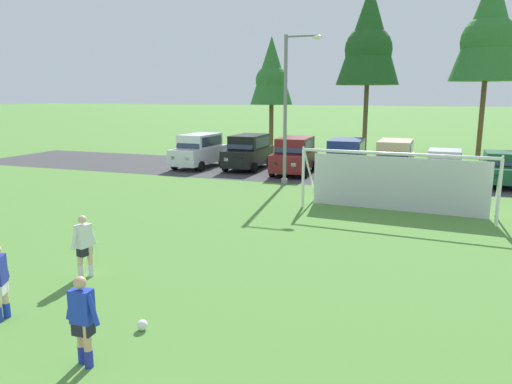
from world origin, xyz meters
TOP-DOWN VIEW (x-y plane):
  - ground_plane at (0.00, 15.00)m, footprint 400.00×400.00m
  - parking_lot_strip at (0.00, 25.93)m, footprint 52.00×8.40m
  - soccer_ball at (-1.12, 5.07)m, footprint 0.22×0.22m
  - soccer_goal at (2.90, 17.18)m, footprint 7.53×2.46m
  - player_striker_near at (-1.35, 3.65)m, footprint 0.74×0.26m
  - player_defender_far at (-4.13, 7.08)m, footprint 0.33×0.72m
  - parked_car_slot_far_left at (-10.01, 25.44)m, footprint 2.32×4.69m
  - parked_car_slot_left at (-6.74, 25.88)m, footprint 2.17×4.62m
  - parked_car_slot_center_left at (-3.50, 25.09)m, footprint 2.24×4.65m
  - parked_car_slot_center at (-0.42, 24.95)m, footprint 2.21×4.63m
  - parked_car_slot_center_right at (2.25, 25.23)m, footprint 2.20×4.63m
  - parked_car_slot_right at (4.86, 25.26)m, footprint 2.22×4.29m
  - parked_car_slot_far_right at (7.68, 25.19)m, footprint 2.05×4.20m
  - tree_left_edge at (-8.43, 35.67)m, footprint 3.48×3.48m
  - tree_mid_left at (-0.92, 36.83)m, footprint 4.87×4.87m
  - tree_center_back at (7.50, 36.79)m, footprint 5.08×5.08m
  - street_lamp at (-2.86, 21.46)m, footprint 2.00×0.32m

SIDE VIEW (x-z plane):
  - ground_plane at x=0.00m, z-range 0.00..0.00m
  - parking_lot_strip at x=0.00m, z-range 0.00..0.01m
  - soccer_ball at x=-1.12m, z-range 0.00..0.22m
  - player_striker_near at x=-1.35m, z-range 0.00..1.64m
  - player_defender_far at x=-4.13m, z-range 0.00..1.64m
  - parked_car_slot_right at x=4.86m, z-range 0.02..1.74m
  - parked_car_slot_far_right at x=7.68m, z-range 0.02..1.74m
  - parked_car_slot_far_left at x=-10.01m, z-range 0.03..2.19m
  - parked_car_slot_left at x=-6.74m, z-range 0.03..2.19m
  - parked_car_slot_center_left at x=-3.50m, z-range 0.03..2.19m
  - parked_car_slot_center at x=-0.42m, z-range 0.03..2.19m
  - parked_car_slot_center_right at x=2.25m, z-range 0.03..2.19m
  - soccer_goal at x=2.90m, z-range 0.01..2.58m
  - street_lamp at x=-2.86m, z-range 0.14..7.73m
  - tree_left_edge at x=-8.43m, z-range 1.73..11.01m
  - tree_mid_left at x=-0.92m, z-range 2.45..15.44m
  - tree_center_back at x=7.50m, z-range 2.55..16.08m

